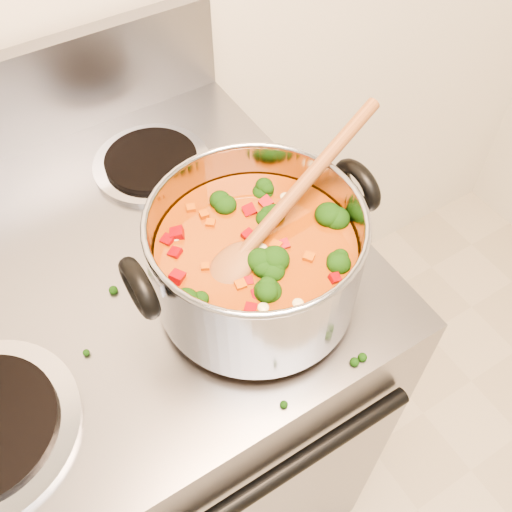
# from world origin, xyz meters

# --- Properties ---
(electric_range) EXTENTS (0.74, 0.67, 1.08)m
(electric_range) POSITION_xyz_m (0.05, 1.16, 0.47)
(electric_range) COLOR gray
(electric_range) RESTS_ON ground
(stockpot) EXTENTS (0.31, 0.26, 0.16)m
(stockpot) POSITION_xyz_m (0.23, 1.00, 1.00)
(stockpot) COLOR #9E9EA5
(stockpot) RESTS_ON electric_range
(wooden_spoon) EXTENTS (0.30, 0.12, 0.11)m
(wooden_spoon) POSITION_xyz_m (0.25, 1.01, 1.05)
(wooden_spoon) COLOR brown
(wooden_spoon) RESTS_ON stockpot
(cooktop_crumbs) EXTENTS (0.24, 0.36, 0.01)m
(cooktop_crumbs) POSITION_xyz_m (0.18, 0.95, 0.92)
(cooktop_crumbs) COLOR black
(cooktop_crumbs) RESTS_ON electric_range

